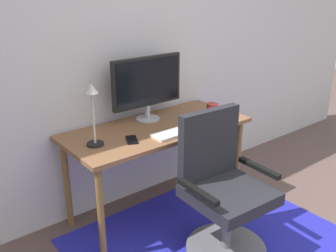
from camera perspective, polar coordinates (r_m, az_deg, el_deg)
The scene contains 10 objects.
wall_back at distance 2.94m, azimuth -5.70°, elevation 13.12°, with size 6.00×0.10×2.60m, color silver.
area_rug at distance 2.75m, azimuth 7.00°, elevation -17.17°, with size 1.73×1.49×0.01m, color #2425AA.
desk at distance 2.79m, azimuth -1.59°, elevation -1.50°, with size 1.37×0.61×0.70m.
monitor at distance 2.83m, azimuth -3.11°, elevation 6.37°, with size 0.59×0.18×0.48m.
keyboard at distance 2.65m, azimuth 1.83°, elevation -0.80°, with size 0.43×0.13×0.02m, color white.
computer_mouse at distance 2.84m, azimuth 6.07°, elevation 0.77°, with size 0.06×0.10×0.03m, color white.
coffee_cup at distance 2.97m, azimuth 6.61°, elevation 2.40°, with size 0.09×0.09×0.11m, color #A02A24.
cell_phone at distance 2.53m, azimuth -5.44°, elevation -2.07°, with size 0.07×0.14×0.01m, color black.
desk_lamp at distance 2.41m, azimuth -11.21°, elevation 2.88°, with size 0.11×0.11×0.41m.
office_chair at distance 2.51m, azimuth 8.16°, elevation -10.67°, with size 0.57×0.53×0.94m.
Camera 1 is at (-1.58, -0.25, 1.68)m, focal length 40.77 mm.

